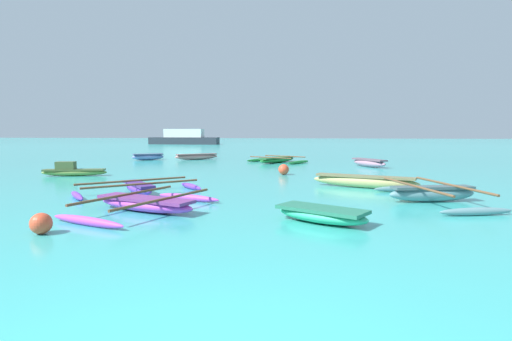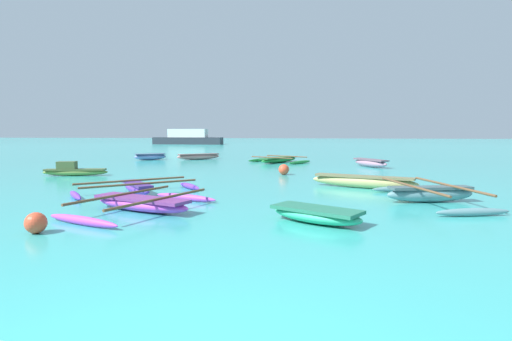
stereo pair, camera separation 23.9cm
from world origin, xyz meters
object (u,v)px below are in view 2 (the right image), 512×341
object	(u,v)px
moored_boat_0	(199,156)
moored_boat_7	(141,204)
moored_boat_1	(137,188)
distant_ferry	(188,138)
moored_boat_9	(279,160)
moored_boat_8	(150,156)
mooring_buoy_1	(36,223)
moored_boat_3	(430,194)
moored_boat_6	(371,163)
moored_boat_4	(74,171)
moored_boat_2	(316,214)
mooring_buoy_0	(284,169)
moored_boat_5	(363,181)

from	to	relation	value
moored_boat_0	moored_boat_7	distance (m)	19.21
moored_boat_1	moored_boat_0	bearing A→B (deg)	147.72
distant_ferry	moored_boat_9	bearing A→B (deg)	-63.54
moored_boat_8	mooring_buoy_1	size ratio (longest dim) A/B	5.26
moored_boat_0	moored_boat_7	xyz separation A→B (m)	(4.00, -18.79, -0.04)
moored_boat_7	moored_boat_3	bearing A→B (deg)	38.03
moored_boat_6	moored_boat_9	xyz separation A→B (m)	(-5.58, 2.68, -0.07)
moored_boat_4	moored_boat_7	size ratio (longest dim) A/B	0.70
moored_boat_2	moored_boat_8	size ratio (longest dim) A/B	1.02
moored_boat_1	moored_boat_3	xyz separation A→B (m)	(9.26, -0.34, 0.05)
moored_boat_0	moored_boat_4	bearing A→B (deg)	-139.62
mooring_buoy_0	moored_boat_6	bearing A→B (deg)	46.18
moored_boat_6	mooring_buoy_1	bearing A→B (deg)	-59.78
moored_boat_3	mooring_buoy_0	world-z (taller)	moored_boat_3
moored_boat_7	moored_boat_8	world-z (taller)	moored_boat_8
mooring_buoy_1	mooring_buoy_0	bearing A→B (deg)	70.54
moored_boat_4	moored_boat_8	xyz separation A→B (m)	(-0.66, 10.38, 0.02)
moored_boat_1	mooring_buoy_0	bearing A→B (deg)	104.13
mooring_buoy_0	mooring_buoy_1	distance (m)	12.48
moored_boat_5	mooring_buoy_0	size ratio (longest dim) A/B	7.50
moored_boat_8	distant_ferry	distance (m)	36.28
moored_boat_3	distant_ferry	bearing A→B (deg)	101.03
distant_ferry	moored_boat_6	bearing A→B (deg)	-58.75
moored_boat_6	moored_boat_7	bearing A→B (deg)	-60.34
moored_boat_3	moored_boat_5	bearing A→B (deg)	106.12
moored_boat_3	mooring_buoy_1	bearing A→B (deg)	-165.16
moored_boat_0	distant_ferry	size ratio (longest dim) A/B	0.26
moored_boat_1	moored_boat_4	xyz separation A→B (m)	(-5.27, 4.66, 0.04)
moored_boat_2	moored_boat_7	xyz separation A→B (m)	(-4.50, 0.70, -0.00)
moored_boat_5	moored_boat_9	world-z (taller)	moored_boat_5
moored_boat_6	mooring_buoy_0	xyz separation A→B (m)	(-4.69, -4.89, -0.01)
moored_boat_8	distant_ferry	xyz separation A→B (m)	(-8.54, 35.25, 0.75)
moored_boat_1	moored_boat_2	xyz separation A→B (m)	(5.94, -3.50, 0.00)
moored_boat_5	moored_boat_7	size ratio (longest dim) A/B	0.88
moored_boat_4	mooring_buoy_1	distance (m)	11.40
moored_boat_0	moored_boat_1	bearing A→B (deg)	-117.05
moored_boat_6	moored_boat_8	xyz separation A→B (m)	(-15.07, 3.66, -0.00)
moored_boat_9	moored_boat_4	bearing A→B (deg)	166.64
moored_boat_7	distant_ferry	world-z (taller)	distant_ferry
moored_boat_5	moored_boat_8	xyz separation A→B (m)	(-13.60, 12.64, 0.00)
moored_boat_2	mooring_buoy_1	xyz separation A→B (m)	(-5.65, -1.79, 0.02)
moored_boat_6	distant_ferry	size ratio (longest dim) A/B	0.23
moored_boat_9	moored_boat_0	bearing A→B (deg)	102.45
moored_boat_8	mooring_buoy_0	bearing A→B (deg)	-72.09
moored_boat_4	moored_boat_9	world-z (taller)	moored_boat_4
moored_boat_8	mooring_buoy_1	world-z (taller)	moored_boat_8
moored_boat_0	moored_boat_1	xyz separation A→B (m)	(2.57, -15.98, -0.04)
moored_boat_7	moored_boat_8	bearing A→B (deg)	132.93
moored_boat_2	moored_boat_3	size ratio (longest dim) A/B	0.52
moored_boat_0	moored_boat_8	bearing A→B (deg)	159.54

